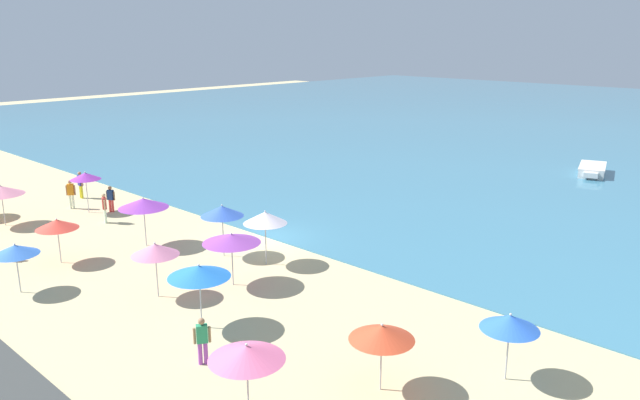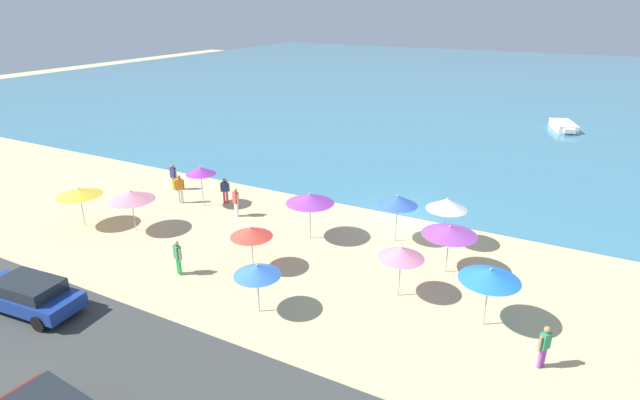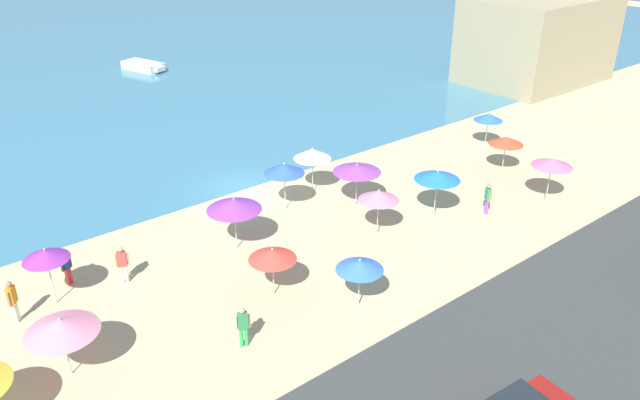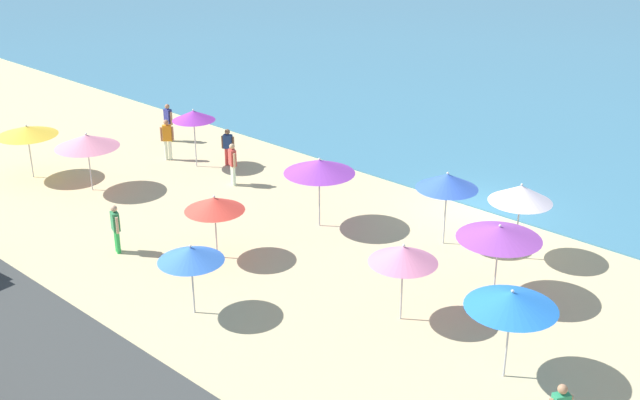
{
  "view_description": "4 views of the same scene",
  "coord_description": "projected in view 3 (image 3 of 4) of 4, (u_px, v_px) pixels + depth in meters",
  "views": [
    {
      "loc": [
        23.48,
        -20.6,
        10.38
      ],
      "look_at": [
        1.46,
        2.51,
        1.84
      ],
      "focal_mm": 35.0,
      "sensor_mm": 36.0,
      "label": 1
    },
    {
      "loc": [
        7.97,
        -25.56,
        11.49
      ],
      "look_at": [
        -3.56,
        -3.79,
        1.69
      ],
      "focal_mm": 28.0,
      "sensor_mm": 36.0,
      "label": 2
    },
    {
      "loc": [
        -15.91,
        -26.61,
        14.73
      ],
      "look_at": [
        1.2,
        -5.31,
        1.1
      ],
      "focal_mm": 35.0,
      "sensor_mm": 36.0,
      "label": 3
    },
    {
      "loc": [
        13.98,
        -23.92,
        11.83
      ],
      "look_at": [
        -3.67,
        -4.8,
        0.85
      ],
      "focal_mm": 45.0,
      "sensor_mm": 36.0,
      "label": 4
    }
  ],
  "objects": [
    {
      "name": "bather_2",
      "position": [
        122.0,
        263.0,
        25.65
      ],
      "size": [
        0.53,
        0.34,
        1.72
      ],
      "color": "#DEF4D0",
      "rests_on": "ground_plane"
    },
    {
      "name": "bather_3",
      "position": [
        488.0,
        197.0,
        31.24
      ],
      "size": [
        0.38,
        0.5,
        1.62
      ],
      "color": "#A647B5",
      "rests_on": "ground_plane"
    },
    {
      "name": "beach_umbrella_4",
      "position": [
        488.0,
        117.0,
        39.14
      ],
      "size": [
        1.81,
        1.81,
        2.23
      ],
      "color": "#B2B2B7",
      "rests_on": "ground_plane"
    },
    {
      "name": "skiff_nearshore",
      "position": [
        143.0,
        66.0,
        56.4
      ],
      "size": [
        2.94,
        4.56,
        0.71
      ],
      "color": "silver",
      "rests_on": "sea"
    },
    {
      "name": "beach_umbrella_11",
      "position": [
        234.0,
        205.0,
        27.6
      ],
      "size": [
        2.48,
        2.48,
        2.54
      ],
      "color": "#B2B2B7",
      "rests_on": "ground_plane"
    },
    {
      "name": "bather_1",
      "position": [
        66.0,
        265.0,
        25.61
      ],
      "size": [
        0.51,
        0.37,
        1.6
      ],
      "color": "#EF3F3A",
      "rests_on": "ground_plane"
    },
    {
      "name": "beach_umbrella_8",
      "position": [
        357.0,
        168.0,
        31.57
      ],
      "size": [
        2.47,
        2.47,
        2.33
      ],
      "color": "#B2B2B7",
      "rests_on": "ground_plane"
    },
    {
      "name": "beach_umbrella_2",
      "position": [
        379.0,
        196.0,
        28.88
      ],
      "size": [
        1.92,
        1.92,
        2.33
      ],
      "color": "#B2B2B7",
      "rests_on": "ground_plane"
    },
    {
      "name": "beach_umbrella_5",
      "position": [
        552.0,
        163.0,
        31.91
      ],
      "size": [
        2.09,
        2.09,
        2.47
      ],
      "color": "#B2B2B7",
      "rests_on": "ground_plane"
    },
    {
      "name": "bather_0",
      "position": [
        13.0,
        299.0,
        23.29
      ],
      "size": [
        0.4,
        0.46,
        1.79
      ],
      "color": "white",
      "rests_on": "ground_plane"
    },
    {
      "name": "beach_umbrella_3",
      "position": [
        284.0,
        169.0,
        31.09
      ],
      "size": [
        2.05,
        2.05,
        2.57
      ],
      "color": "#B2B2B7",
      "rests_on": "ground_plane"
    },
    {
      "name": "beach_umbrella_6",
      "position": [
        45.0,
        255.0,
        23.8
      ],
      "size": [
        1.78,
        1.78,
        2.51
      ],
      "color": "#B2B2B7",
      "rests_on": "ground_plane"
    },
    {
      "name": "beach_umbrella_7",
      "position": [
        506.0,
        141.0,
        35.6
      ],
      "size": [
        1.97,
        1.97,
        2.17
      ],
      "color": "#B2B2B7",
      "rests_on": "ground_plane"
    },
    {
      "name": "beach_umbrella_10",
      "position": [
        312.0,
        154.0,
        32.85
      ],
      "size": [
        2.02,
        2.02,
        2.6
      ],
      "color": "#B2B2B7",
      "rests_on": "ground_plane"
    },
    {
      "name": "beach_umbrella_13",
      "position": [
        61.0,
        326.0,
        20.26
      ],
      "size": [
        2.45,
        2.45,
        2.33
      ],
      "color": "#B2B2B7",
      "rests_on": "ground_plane"
    },
    {
      "name": "ground_plane",
      "position": [
        242.0,
        190.0,
        34.06
      ],
      "size": [
        160.0,
        160.0,
        0.0
      ],
      "primitive_type": "plane",
      "color": "#CAB786"
    },
    {
      "name": "harbor_fortress",
      "position": [
        550.0,
        19.0,
        52.27
      ],
      "size": [
        12.22,
        8.16,
        14.47
      ],
      "color": "tan",
      "rests_on": "ground_plane"
    },
    {
      "name": "bather_5",
      "position": [
        243.0,
        325.0,
        22.05
      ],
      "size": [
        0.54,
        0.33,
        1.67
      ],
      "color": "green",
      "rests_on": "ground_plane"
    },
    {
      "name": "coastal_road",
      "position": [
        523.0,
        365.0,
        21.49
      ],
      "size": [
        80.0,
        8.0,
        0.06
      ],
      "primitive_type": "cube",
      "color": "#3A3C3A",
      "rests_on": "ground_plane"
    },
    {
      "name": "beach_umbrella_0",
      "position": [
        437.0,
        176.0,
        30.51
      ],
      "size": [
        2.27,
        2.27,
        2.46
      ],
      "color": "#B2B2B7",
      "rests_on": "ground_plane"
    },
    {
      "name": "beach_umbrella_9",
      "position": [
        272.0,
        254.0,
        24.49
      ],
      "size": [
        1.93,
        1.93,
        2.17
      ],
      "color": "#B2B2B7",
      "rests_on": "ground_plane"
    },
    {
      "name": "beach_umbrella_12",
      "position": [
        360.0,
        265.0,
        23.84
      ],
      "size": [
        1.87,
        1.87,
        2.14
      ],
      "color": "#B2B2B7",
      "rests_on": "ground_plane"
    }
  ]
}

